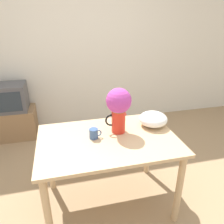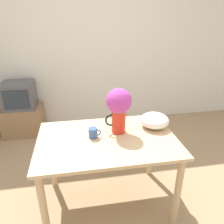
% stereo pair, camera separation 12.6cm
% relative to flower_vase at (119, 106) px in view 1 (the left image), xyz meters
% --- Properties ---
extents(ground_plane, '(12.00, 12.00, 0.00)m').
position_rel_flower_vase_xyz_m(ground_plane, '(-0.07, -0.17, -1.04)').
color(ground_plane, '#9E7F5B').
extents(wall_back, '(8.00, 0.05, 2.60)m').
position_rel_flower_vase_xyz_m(wall_back, '(-0.07, 1.88, 0.26)').
color(wall_back, silver).
rests_on(wall_back, ground_plane).
extents(table, '(1.25, 0.83, 0.77)m').
position_rel_flower_vase_xyz_m(table, '(-0.12, -0.10, -0.38)').
color(table, tan).
rests_on(table, ground_plane).
extents(flower_vase, '(0.24, 0.23, 0.43)m').
position_rel_flower_vase_xyz_m(flower_vase, '(0.00, 0.00, 0.00)').
color(flower_vase, red).
rests_on(flower_vase, table).
extents(coffee_mug, '(0.11, 0.08, 0.09)m').
position_rel_flower_vase_xyz_m(coffee_mug, '(-0.25, -0.06, -0.22)').
color(coffee_mug, '#385689').
rests_on(coffee_mug, table).
extents(white_bowl, '(0.28, 0.28, 0.14)m').
position_rel_flower_vase_xyz_m(white_bowl, '(0.37, 0.04, -0.20)').
color(white_bowl, white).
rests_on(white_bowl, table).
extents(tv_stand, '(0.62, 0.43, 0.46)m').
position_rel_flower_vase_xyz_m(tv_stand, '(-1.24, 1.57, -0.81)').
color(tv_stand, '#8E6B47').
rests_on(tv_stand, ground_plane).
extents(tv_set, '(0.46, 0.42, 0.40)m').
position_rel_flower_vase_xyz_m(tv_set, '(-1.24, 1.57, -0.38)').
color(tv_set, '#4C4C51').
rests_on(tv_set, tv_stand).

